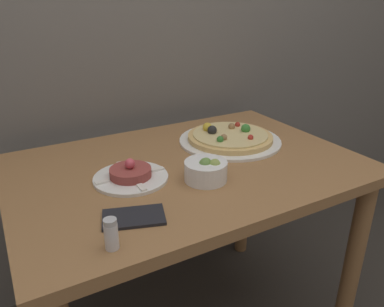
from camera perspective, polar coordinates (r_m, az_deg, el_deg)
dining_table at (r=1.25m, az=-0.68°, el=-6.10°), size 1.09×0.75×0.73m
pizza_plate at (r=1.38m, az=5.77°, el=2.40°), size 0.37×0.37×0.06m
tartare_plate at (r=1.11m, az=-9.33°, el=-3.26°), size 0.22×0.22×0.07m
small_bowl at (r=1.08m, az=2.15°, el=-2.57°), size 0.12×0.12×0.07m
napkin at (r=0.93m, az=-8.88°, el=-9.55°), size 0.17×0.13×0.01m
salt_shaker at (r=0.82m, az=-12.22°, el=-11.92°), size 0.03×0.03×0.07m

